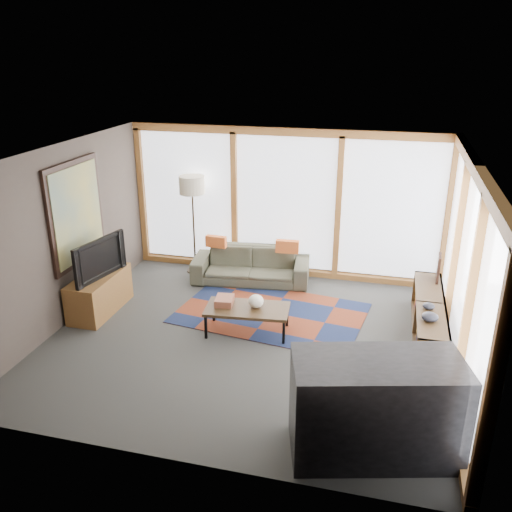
% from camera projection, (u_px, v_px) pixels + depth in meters
% --- Properties ---
extents(ground, '(5.50, 5.50, 0.00)m').
position_uv_depth(ground, '(249.00, 339.00, 7.63)').
color(ground, '#2D2E2B').
rests_on(ground, ground).
extents(room_envelope, '(5.52, 5.02, 2.62)m').
position_uv_depth(room_envelope, '(294.00, 225.00, 7.46)').
color(room_envelope, '#413631').
rests_on(room_envelope, ground).
extents(rug, '(2.99, 2.15, 0.01)m').
position_uv_depth(rug, '(271.00, 313.00, 8.35)').
color(rug, maroon).
rests_on(rug, ground).
extents(sofa, '(2.08, 1.01, 0.58)m').
position_uv_depth(sofa, '(251.00, 265.00, 9.39)').
color(sofa, '#343528').
rests_on(sofa, ground).
extents(pillow_left, '(0.37, 0.13, 0.20)m').
position_uv_depth(pillow_left, '(216.00, 242.00, 9.38)').
color(pillow_left, '#CE5C26').
rests_on(pillow_left, sofa).
extents(pillow_right, '(0.40, 0.14, 0.21)m').
position_uv_depth(pillow_right, '(287.00, 246.00, 9.12)').
color(pillow_right, '#CE5C26').
rests_on(pillow_right, sofa).
extents(floor_lamp, '(0.45, 0.45, 1.77)m').
position_uv_depth(floor_lamp, '(194.00, 225.00, 9.58)').
color(floor_lamp, '#302519').
rests_on(floor_lamp, ground).
extents(coffee_table, '(1.23, 0.71, 0.39)m').
position_uv_depth(coffee_table, '(247.00, 320.00, 7.73)').
color(coffee_table, '#302014').
rests_on(coffee_table, ground).
extents(book_stack, '(0.29, 0.34, 0.10)m').
position_uv_depth(book_stack, '(225.00, 301.00, 7.75)').
color(book_stack, brown).
rests_on(book_stack, coffee_table).
extents(vase, '(0.26, 0.26, 0.19)m').
position_uv_depth(vase, '(256.00, 301.00, 7.64)').
color(vase, white).
rests_on(vase, coffee_table).
extents(bookshelf, '(0.40, 2.20, 0.55)m').
position_uv_depth(bookshelf, '(429.00, 320.00, 7.57)').
color(bookshelf, '#302014').
rests_on(bookshelf, ground).
extents(bowl_a, '(0.24, 0.24, 0.11)m').
position_uv_depth(bowl_a, '(430.00, 317.00, 6.95)').
color(bowl_a, black).
rests_on(bowl_a, bookshelf).
extents(bowl_b, '(0.17, 0.17, 0.08)m').
position_uv_depth(bowl_b, '(429.00, 306.00, 7.27)').
color(bowl_b, black).
rests_on(bowl_b, bookshelf).
extents(shelf_picture, '(0.06, 0.31, 0.41)m').
position_uv_depth(shelf_picture, '(439.00, 268.00, 8.09)').
color(shelf_picture, black).
rests_on(shelf_picture, bookshelf).
extents(tv_console, '(0.50, 1.20, 0.60)m').
position_uv_depth(tv_console, '(100.00, 293.00, 8.32)').
color(tv_console, brown).
rests_on(tv_console, ground).
extents(television, '(0.36, 1.07, 0.61)m').
position_uv_depth(television, '(95.00, 257.00, 8.08)').
color(television, black).
rests_on(television, tv_console).
extents(bar_counter, '(1.80, 1.17, 1.05)m').
position_uv_depth(bar_counter, '(376.00, 408.00, 5.34)').
color(bar_counter, black).
rests_on(bar_counter, ground).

